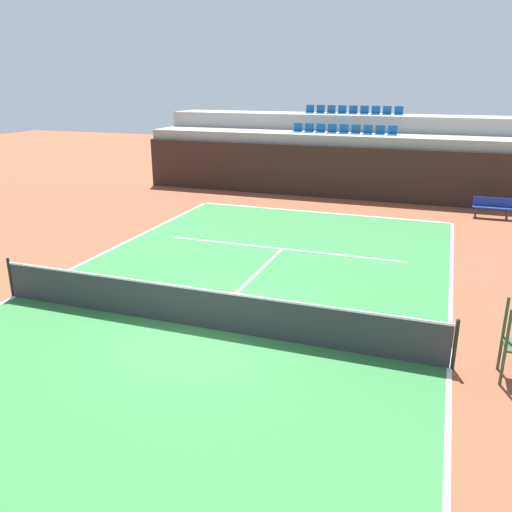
% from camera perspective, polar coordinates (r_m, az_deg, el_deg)
% --- Properties ---
extents(ground_plane, '(80.00, 80.00, 0.00)m').
position_cam_1_polar(ground_plane, '(12.47, -5.91, -7.68)').
color(ground_plane, brown).
extents(court_surface, '(11.00, 24.00, 0.01)m').
position_cam_1_polar(court_surface, '(12.46, -5.91, -7.66)').
color(court_surface, '#2D7238').
rests_on(court_surface, ground_plane).
extents(baseline_far, '(11.00, 0.10, 0.00)m').
position_cam_1_polar(baseline_far, '(23.20, 6.85, 4.69)').
color(baseline_far, white).
rests_on(baseline_far, court_surface).
extents(sideline_left, '(0.10, 24.00, 0.00)m').
position_cam_1_polar(sideline_left, '(15.46, -24.53, -3.98)').
color(sideline_left, white).
rests_on(sideline_left, court_surface).
extents(sideline_right, '(0.10, 24.00, 0.00)m').
position_cam_1_polar(sideline_right, '(11.44, 20.10, -11.26)').
color(sideline_right, white).
rests_on(sideline_right, court_surface).
extents(service_line_far, '(8.26, 0.10, 0.00)m').
position_cam_1_polar(service_line_far, '(18.02, 2.82, 0.79)').
color(service_line_far, white).
rests_on(service_line_far, court_surface).
extents(centre_service_line, '(0.10, 6.40, 0.00)m').
position_cam_1_polar(centre_service_line, '(15.16, -0.73, -2.66)').
color(centre_service_line, white).
rests_on(centre_service_line, court_surface).
extents(back_wall, '(20.03, 0.30, 2.48)m').
position_cam_1_polar(back_wall, '(26.06, 8.60, 8.89)').
color(back_wall, black).
rests_on(back_wall, ground_plane).
extents(stands_tier_lower, '(20.03, 2.40, 2.95)m').
position_cam_1_polar(stands_tier_lower, '(27.34, 9.20, 9.80)').
color(stands_tier_lower, '#9E9E99').
rests_on(stands_tier_lower, ground_plane).
extents(stands_tier_upper, '(20.03, 2.40, 3.75)m').
position_cam_1_polar(stands_tier_upper, '(29.62, 10.14, 11.18)').
color(stands_tier_upper, '#9E9E99').
rests_on(stands_tier_upper, ground_plane).
extents(seating_row_lower, '(5.16, 0.44, 0.44)m').
position_cam_1_polar(seating_row_lower, '(27.24, 9.41, 13.15)').
color(seating_row_lower, '#145193').
rests_on(seating_row_lower, stands_tier_lower).
extents(seating_row_upper, '(5.16, 0.44, 0.44)m').
position_cam_1_polar(seating_row_upper, '(29.54, 10.39, 15.05)').
color(seating_row_upper, '#145193').
rests_on(seating_row_upper, stands_tier_upper).
extents(tennis_net, '(11.08, 0.08, 1.07)m').
position_cam_1_polar(tennis_net, '(12.25, -5.99, -5.54)').
color(tennis_net, black).
rests_on(tennis_net, court_surface).
extents(player_bench, '(1.50, 0.40, 0.85)m').
position_cam_1_polar(player_bench, '(24.09, 24.07, 4.94)').
color(player_bench, navy).
rests_on(player_bench, ground_plane).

